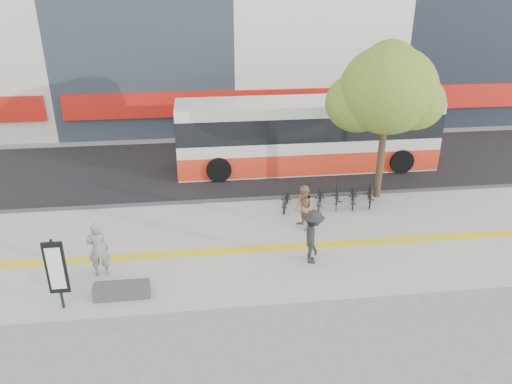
{
  "coord_description": "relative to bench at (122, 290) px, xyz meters",
  "views": [
    {
      "loc": [
        -0.16,
        -13.33,
        8.73
      ],
      "look_at": [
        1.72,
        2.0,
        1.78
      ],
      "focal_mm": 34.25,
      "sensor_mm": 36.0,
      "label": 1
    }
  ],
  "objects": [
    {
      "name": "sidewalk",
      "position": [
        2.6,
        2.7,
        -0.27
      ],
      "size": [
        40.0,
        7.0,
        0.08
      ],
      "primitive_type": "cube",
      "color": "gray",
      "rests_on": "ground"
    },
    {
      "name": "street_tree",
      "position": [
        9.78,
        6.02,
        4.21
      ],
      "size": [
        4.4,
        3.8,
        6.31
      ],
      "color": "#39281A",
      "rests_on": "sidewalk"
    },
    {
      "name": "tactile_strip",
      "position": [
        2.6,
        2.2,
        -0.22
      ],
      "size": [
        40.0,
        0.45,
        0.01
      ],
      "primitive_type": "cube",
      "color": "gold",
      "rests_on": "sidewalk"
    },
    {
      "name": "signboard",
      "position": [
        -1.6,
        -0.31,
        1.06
      ],
      "size": [
        0.55,
        0.1,
        2.2
      ],
      "color": "black",
      "rests_on": "sidewalk"
    },
    {
      "name": "bicycle_row",
      "position": [
        7.47,
        5.2,
        0.22
      ],
      "size": [
        4.38,
        1.69,
        0.93
      ],
      "color": "black",
      "rests_on": "sidewalk"
    },
    {
      "name": "pedestrian_tan",
      "position": [
        6.1,
        3.46,
        0.62
      ],
      "size": [
        0.87,
        0.98,
        1.7
      ],
      "primitive_type": "imported",
      "rotation": [
        0.0,
        0.0,
        -1.26
      ],
      "color": "#9A6B4A",
      "rests_on": "sidewalk"
    },
    {
      "name": "curb",
      "position": [
        2.6,
        6.2,
        -0.23
      ],
      "size": [
        40.0,
        0.25,
        0.14
      ],
      "primitive_type": "cube",
      "color": "#333335",
      "rests_on": "ground"
    },
    {
      "name": "street",
      "position": [
        2.6,
        10.2,
        -0.28
      ],
      "size": [
        40.0,
        8.0,
        0.06
      ],
      "primitive_type": "cube",
      "color": "black",
      "rests_on": "ground"
    },
    {
      "name": "seated_woman",
      "position": [
        -0.8,
        1.28,
        0.68
      ],
      "size": [
        0.7,
        0.49,
        1.82
      ],
      "primitive_type": "imported",
      "rotation": [
        0.0,
        0.0,
        3.23
      ],
      "color": "black",
      "rests_on": "sidewalk"
    },
    {
      "name": "bus",
      "position": [
        7.56,
        9.7,
        1.3
      ],
      "size": [
        12.3,
        2.92,
        3.27
      ],
      "color": "silver",
      "rests_on": "street"
    },
    {
      "name": "bench",
      "position": [
        0.0,
        0.0,
        0.0
      ],
      "size": [
        1.6,
        0.45,
        0.45
      ],
      "primitive_type": "cube",
      "color": "#333335",
      "rests_on": "sidewalk"
    },
    {
      "name": "pedestrian_dark",
      "position": [
        5.92,
        1.22,
        0.69
      ],
      "size": [
        0.84,
        1.27,
        1.83
      ],
      "primitive_type": "imported",
      "rotation": [
        0.0,
        0.0,
        1.43
      ],
      "color": "#232326",
      "rests_on": "sidewalk"
    },
    {
      "name": "ground",
      "position": [
        2.6,
        1.2,
        -0.3
      ],
      "size": [
        120.0,
        120.0,
        0.0
      ],
      "primitive_type": "plane",
      "color": "slate",
      "rests_on": "ground"
    }
  ]
}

